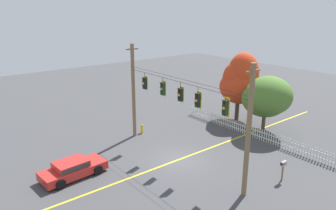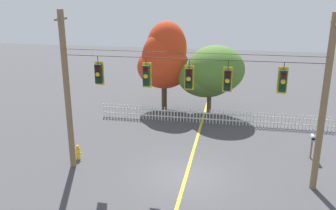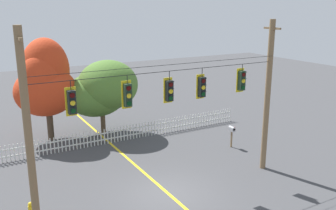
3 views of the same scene
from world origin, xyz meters
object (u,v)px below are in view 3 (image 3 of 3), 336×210
Objects in this scene: traffic_signal_eastbound_side at (72,102)px; traffic_signal_northbound_secondary at (242,80)px; autumn_maple_near_fence at (45,82)px; traffic_signal_southbound_primary at (202,87)px; roadside_mailbox at (232,130)px; autumn_maple_mid at (103,89)px; traffic_signal_westbound_side at (128,95)px; traffic_signal_northbound_primary at (169,91)px.

traffic_signal_eastbound_side is 1.01× the size of traffic_signal_northbound_secondary.
autumn_maple_near_fence is at bearing 125.27° from traffic_signal_northbound_secondary.
roadside_mailbox is (4.59, 3.27, -3.84)m from traffic_signal_southbound_primary.
traffic_signal_northbound_secondary is at bearing -124.41° from roadside_mailbox.
traffic_signal_southbound_primary is at bearing -144.55° from roadside_mailbox.
traffic_signal_southbound_primary is at bearing -81.87° from autumn_maple_mid.
traffic_signal_eastbound_side is 2.32m from traffic_signal_westbound_side.
traffic_signal_northbound_primary is 1.02× the size of traffic_signal_northbound_secondary.
traffic_signal_southbound_primary and traffic_signal_northbound_secondary have the same top height.
traffic_signal_northbound_secondary is (2.35, 0.00, 0.07)m from traffic_signal_southbound_primary.
autumn_maple_near_fence is 12.21m from roadside_mailbox.
traffic_signal_southbound_primary is 11.53m from autumn_maple_near_fence.
autumn_maple_near_fence is (-7.32, 10.35, -1.16)m from traffic_signal_northbound_secondary.
roadside_mailbox is (9.56, -7.08, -2.75)m from autumn_maple_near_fence.
traffic_signal_westbound_side is at bearing -180.00° from traffic_signal_northbound_secondary.
traffic_signal_eastbound_side is at bearing -180.00° from traffic_signal_northbound_secondary.
traffic_signal_westbound_side is 0.22× the size of autumn_maple_near_fence.
traffic_signal_southbound_primary is at bearing 0.00° from traffic_signal_eastbound_side.
autumn_maple_mid is at bearing -10.73° from autumn_maple_near_fence.
roadside_mailbox is at bearing -36.53° from autumn_maple_near_fence.
traffic_signal_eastbound_side is 0.99× the size of traffic_signal_westbound_side.
autumn_maple_mid is (-3.73, 9.67, -1.91)m from traffic_signal_northbound_secondary.
traffic_signal_westbound_side is 0.98× the size of traffic_signal_southbound_primary.
traffic_signal_eastbound_side and traffic_signal_westbound_side have the same top height.
traffic_signal_eastbound_side reaches higher than autumn_maple_mid.
roadside_mailbox is at bearing 17.13° from traffic_signal_eastbound_side.
traffic_signal_northbound_secondary is 10.54m from autumn_maple_mid.
roadside_mailbox is (5.97, -6.40, -2.00)m from autumn_maple_mid.
autumn_maple_mid is (4.63, 9.67, -1.87)m from traffic_signal_eastbound_side.
traffic_signal_northbound_primary reaches higher than autumn_maple_mid.
traffic_signal_eastbound_side reaches higher than roadside_mailbox.
traffic_signal_southbound_primary reaches higher than autumn_maple_mid.
traffic_signal_southbound_primary is at bearing -64.36° from autumn_maple_near_fence.
traffic_signal_southbound_primary is 0.22× the size of autumn_maple_near_fence.
traffic_signal_southbound_primary is at bearing 0.00° from traffic_signal_northbound_primary.
traffic_signal_southbound_primary is 1.04× the size of traffic_signal_northbound_secondary.
traffic_signal_northbound_secondary is at bearing -68.89° from autumn_maple_mid.
traffic_signal_eastbound_side is 4.29m from traffic_signal_northbound_primary.
autumn_maple_mid is (3.59, -0.68, -0.75)m from autumn_maple_near_fence.
autumn_maple_near_fence reaches higher than traffic_signal_northbound_secondary.
traffic_signal_westbound_side is 1.97m from traffic_signal_northbound_primary.
autumn_maple_near_fence is 1.30× the size of autumn_maple_mid.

